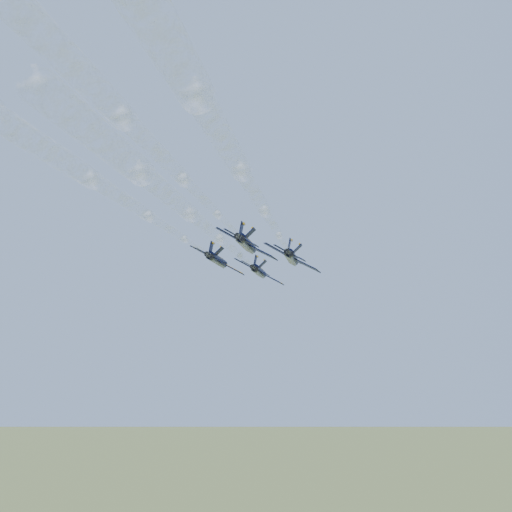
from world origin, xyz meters
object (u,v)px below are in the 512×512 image
(jet_lead, at_px, (259,272))
(jet_slot, at_px, (247,244))
(jet_left, at_px, (217,260))
(jet_right, at_px, (292,258))

(jet_lead, height_order, jet_slot, same)
(jet_lead, xyz_separation_m, jet_slot, (4.93, -25.31, 0.00))
(jet_lead, height_order, jet_left, same)
(jet_left, xyz_separation_m, jet_right, (15.40, 2.11, 0.00))
(jet_lead, relative_size, jet_right, 1.00)
(jet_lead, xyz_separation_m, jet_right, (10.38, -11.82, 0.00))
(jet_lead, relative_size, jet_slot, 1.00)
(jet_left, bearing_deg, jet_slot, -58.17)
(jet_left, relative_size, jet_right, 1.00)
(jet_lead, distance_m, jet_left, 14.80)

